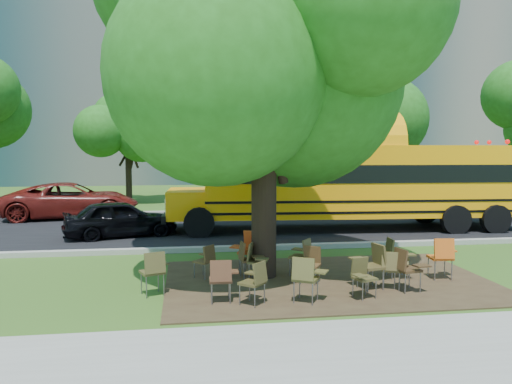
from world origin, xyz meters
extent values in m
plane|color=#2B4F18|center=(0.00, 0.00, 0.00)|extent=(160.00, 160.00, 0.00)
cube|color=gray|center=(0.00, -5.00, 0.02)|extent=(60.00, 4.00, 0.04)
cube|color=#382819|center=(1.00, -0.50, 0.01)|extent=(7.00, 4.50, 0.03)
cube|color=black|center=(0.00, 7.00, 0.02)|extent=(80.00, 8.00, 0.04)
cube|color=gray|center=(0.00, 3.00, 0.07)|extent=(80.00, 0.25, 0.14)
cube|color=gray|center=(0.00, 11.10, 0.07)|extent=(80.00, 0.25, 0.14)
cube|color=#5F5E5A|center=(-8.00, 36.00, 11.00)|extent=(38.00, 16.00, 22.00)
cube|color=gray|center=(24.00, 38.00, 12.50)|extent=(30.00, 16.00, 25.00)
cylinder|color=black|center=(-5.00, 16.00, 1.75)|extent=(0.32, 0.32, 3.50)
sphere|color=#205914|center=(-5.00, 16.00, 4.22)|extent=(4.80, 4.80, 4.80)
cylinder|color=black|center=(8.00, 14.00, 2.10)|extent=(0.38, 0.38, 4.20)
sphere|color=#205914|center=(8.00, 14.00, 5.04)|extent=(5.60, 5.60, 5.60)
cylinder|color=black|center=(-0.33, 0.04, 2.07)|extent=(0.56, 0.56, 4.15)
sphere|color=#205914|center=(-0.33, 0.04, 5.23)|extent=(7.20, 7.20, 7.20)
cube|color=#FF9E08|center=(4.10, 6.00, 1.77)|extent=(11.08, 3.11, 2.44)
cube|color=black|center=(4.40, 5.98, 2.04)|extent=(10.49, 3.12, 0.60)
cube|color=#FF9E08|center=(-1.99, 6.35, 1.00)|extent=(1.42, 2.26, 0.95)
cube|color=black|center=(4.10, 6.00, 1.15)|extent=(11.10, 3.14, 0.08)
cube|color=black|center=(4.10, 6.00, 0.78)|extent=(11.10, 3.14, 0.08)
cylinder|color=black|center=(-1.64, 5.08, 0.50)|extent=(1.01, 0.36, 1.00)
cylinder|color=black|center=(-1.49, 7.57, 0.50)|extent=(1.01, 0.36, 1.00)
cylinder|color=black|center=(6.92, 4.59, 0.50)|extent=(1.01, 0.36, 1.00)
cylinder|color=black|center=(7.06, 7.08, 0.50)|extent=(1.01, 0.36, 1.00)
cylinder|color=black|center=(8.31, 4.51, 0.50)|extent=(1.01, 0.36, 1.00)
cylinder|color=black|center=(8.45, 7.00, 0.50)|extent=(1.01, 0.36, 1.00)
cube|color=#4A4320|center=(-2.73, -0.99, 0.46)|extent=(0.55, 0.54, 0.05)
cube|color=#4A4320|center=(-2.66, -1.16, 0.69)|extent=(0.42, 0.24, 0.41)
cube|color=#4A4320|center=(-2.55, -0.77, 0.59)|extent=(0.31, 0.35, 0.03)
cylinder|color=slate|center=(-2.95, -0.89, 0.23)|extent=(0.02, 0.02, 0.46)
cylinder|color=slate|center=(-2.50, -1.09, 0.23)|extent=(0.02, 0.02, 0.46)
cube|color=#4E2D1B|center=(-1.43, -1.70, 0.44)|extent=(0.42, 0.41, 0.05)
cube|color=#4E2D1B|center=(-1.43, -1.88, 0.66)|extent=(0.40, 0.10, 0.40)
cube|color=#4E2D1B|center=(-1.19, -1.57, 0.56)|extent=(0.22, 0.28, 0.03)
cylinder|color=slate|center=(-1.59, -1.53, 0.22)|extent=(0.02, 0.02, 0.44)
cylinder|color=slate|center=(-1.27, -1.87, 0.22)|extent=(0.02, 0.02, 0.44)
cube|color=#413A1C|center=(-0.86, -1.95, 0.44)|extent=(0.56, 0.56, 0.05)
cube|color=#413A1C|center=(-0.73, -2.06, 0.65)|extent=(0.32, 0.35, 0.39)
cube|color=#413A1C|center=(-0.81, -1.69, 0.55)|extent=(0.34, 0.34, 0.03)
cylinder|color=slate|center=(-1.10, -1.97, 0.22)|extent=(0.02, 0.02, 0.44)
cylinder|color=slate|center=(-0.63, -1.93, 0.22)|extent=(0.02, 0.02, 0.44)
cube|color=#4C341B|center=(0.55, -0.70, 0.42)|extent=(0.52, 0.52, 0.05)
cube|color=#4C341B|center=(0.63, -0.56, 0.62)|extent=(0.37, 0.26, 0.37)
cube|color=#4C341B|center=(0.29, -0.71, 0.53)|extent=(0.31, 0.33, 0.03)
cylinder|color=slate|center=(0.61, -0.92, 0.21)|extent=(0.02, 0.02, 0.42)
cylinder|color=slate|center=(0.49, -0.49, 0.21)|extent=(0.02, 0.02, 0.42)
cube|color=#504B22|center=(0.15, -1.94, 0.47)|extent=(0.59, 0.58, 0.05)
cube|color=#504B22|center=(0.06, -2.10, 0.70)|extent=(0.41, 0.30, 0.42)
cube|color=#504B22|center=(0.44, -1.94, 0.59)|extent=(0.35, 0.37, 0.03)
cylinder|color=slate|center=(0.09, -1.69, 0.23)|extent=(0.03, 0.03, 0.47)
cylinder|color=slate|center=(0.22, -2.18, 0.23)|extent=(0.03, 0.03, 0.47)
cube|color=#49411F|center=(1.33, -1.85, 0.41)|extent=(0.47, 0.46, 0.05)
cube|color=#49411F|center=(1.28, -1.69, 0.61)|extent=(0.37, 0.19, 0.37)
cube|color=#49411F|center=(1.16, -2.03, 0.52)|extent=(0.27, 0.30, 0.03)
cylinder|color=slate|center=(1.52, -1.95, 0.21)|extent=(0.02, 0.02, 0.41)
cylinder|color=slate|center=(1.14, -1.74, 0.21)|extent=(0.02, 0.02, 0.41)
cube|color=#4B4020|center=(1.67, -1.29, 0.49)|extent=(0.53, 0.55, 0.05)
cube|color=#4B4020|center=(1.86, -1.24, 0.73)|extent=(0.21, 0.45, 0.44)
cube|color=#4B4020|center=(1.46, -1.07, 0.62)|extent=(0.35, 0.31, 0.03)
cylinder|color=slate|center=(1.53, -1.51, 0.25)|extent=(0.03, 0.03, 0.49)
cylinder|color=slate|center=(1.80, -1.06, 0.25)|extent=(0.03, 0.03, 0.49)
cube|color=#3F2916|center=(2.35, -1.53, 0.47)|extent=(0.49, 0.51, 0.05)
cube|color=#3F2916|center=(2.17, -1.57, 0.70)|extent=(0.18, 0.43, 0.42)
cube|color=#3F2916|center=(2.54, -1.75, 0.59)|extent=(0.33, 0.28, 0.03)
cylinder|color=slate|center=(2.49, -1.33, 0.23)|extent=(0.03, 0.03, 0.47)
cylinder|color=slate|center=(2.21, -1.74, 0.23)|extent=(0.03, 0.03, 0.47)
cube|color=#4F381C|center=(-1.67, 0.08, 0.40)|extent=(0.51, 0.52, 0.04)
cube|color=#4F381C|center=(-1.55, -0.03, 0.60)|extent=(0.30, 0.32, 0.36)
cube|color=#4F381C|center=(-1.62, 0.32, 0.51)|extent=(0.32, 0.31, 0.03)
cylinder|color=slate|center=(-1.89, 0.07, 0.20)|extent=(0.02, 0.02, 0.40)
cylinder|color=slate|center=(-1.46, 0.09, 0.20)|extent=(0.02, 0.02, 0.40)
cube|color=#C54415|center=(-0.59, 0.46, 0.50)|extent=(0.62, 0.61, 0.06)
cube|color=#C54415|center=(-0.50, 0.63, 0.74)|extent=(0.44, 0.30, 0.45)
cube|color=#C54415|center=(-0.90, 0.44, 0.63)|extent=(0.36, 0.39, 0.03)
cylinder|color=slate|center=(-0.51, 0.20, 0.25)|extent=(0.03, 0.03, 0.50)
cylinder|color=slate|center=(-0.67, 0.71, 0.25)|extent=(0.03, 0.03, 0.50)
cube|color=brown|center=(-0.51, -0.26, 0.43)|extent=(0.50, 0.51, 0.05)
cube|color=brown|center=(-0.67, -0.20, 0.64)|extent=(0.21, 0.39, 0.39)
cube|color=brown|center=(-0.46, -0.52, 0.55)|extent=(0.32, 0.29, 0.03)
cylinder|color=slate|center=(-0.30, -0.16, 0.22)|extent=(0.02, 0.02, 0.43)
cylinder|color=slate|center=(-0.72, -0.36, 0.22)|extent=(0.02, 0.02, 0.43)
cube|color=brown|center=(0.49, -0.01, 0.45)|extent=(0.57, 0.58, 0.05)
cube|color=brown|center=(0.63, -0.12, 0.67)|extent=(0.32, 0.38, 0.40)
cube|color=brown|center=(0.52, 0.27, 0.57)|extent=(0.36, 0.34, 0.03)
cylinder|color=slate|center=(0.25, -0.04, 0.22)|extent=(0.02, 0.02, 0.45)
cylinder|color=slate|center=(0.73, 0.02, 0.22)|extent=(0.02, 0.02, 0.45)
cube|color=#48421F|center=(2.60, -0.49, 0.47)|extent=(0.45, 0.47, 0.05)
cube|color=#48421F|center=(2.41, -0.48, 0.70)|extent=(0.13, 0.42, 0.42)
cube|color=#48421F|center=(2.73, -0.75, 0.59)|extent=(0.31, 0.25, 0.03)
cylinder|color=slate|center=(2.79, -0.33, 0.23)|extent=(0.03, 0.03, 0.47)
cylinder|color=slate|center=(2.41, -0.65, 0.23)|extent=(0.03, 0.03, 0.47)
cube|color=#D25A16|center=(3.49, -0.71, 0.49)|extent=(0.50, 0.48, 0.05)
cube|color=#D25A16|center=(3.47, -0.91, 0.74)|extent=(0.45, 0.15, 0.44)
cube|color=#D25A16|center=(3.77, -0.58, 0.63)|extent=(0.27, 0.33, 0.03)
cylinder|color=slate|center=(3.33, -0.50, 0.25)|extent=(0.03, 0.03, 0.49)
cylinder|color=slate|center=(3.66, -0.91, 0.25)|extent=(0.03, 0.03, 0.49)
cube|color=brown|center=(2.11, -1.31, 0.43)|extent=(0.52, 0.51, 0.05)
cube|color=brown|center=(2.03, -1.46, 0.63)|extent=(0.38, 0.25, 0.38)
cube|color=brown|center=(2.37, -1.29, 0.54)|extent=(0.30, 0.33, 0.03)
cylinder|color=slate|center=(2.04, -1.10, 0.21)|extent=(0.02, 0.02, 0.43)
cylinder|color=slate|center=(2.18, -1.53, 0.21)|extent=(0.02, 0.02, 0.43)
cube|color=#4B361B|center=(-0.67, -0.07, 0.43)|extent=(0.43, 0.45, 0.05)
cube|color=#4B361B|center=(-0.84, -0.09, 0.65)|extent=(0.14, 0.39, 0.39)
cube|color=#4B361B|center=(-0.51, -0.29, 0.55)|extent=(0.29, 0.24, 0.03)
cylinder|color=slate|center=(-0.53, 0.11, 0.22)|extent=(0.02, 0.02, 0.43)
cylinder|color=slate|center=(-0.81, -0.26, 0.22)|extent=(0.02, 0.02, 0.43)
imported|color=black|center=(-4.15, 5.63, 0.61)|extent=(3.85, 2.38, 1.22)
imported|color=#5D1410|center=(-6.69, 10.39, 0.74)|extent=(5.59, 3.09, 1.48)
camera|label=1|loc=(-2.06, -10.85, 2.93)|focal=35.00mm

